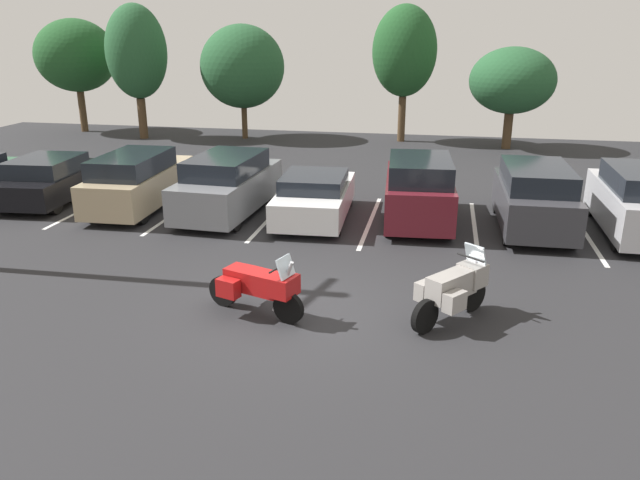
% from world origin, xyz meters
% --- Properties ---
extents(ground, '(44.00, 44.00, 0.10)m').
position_xyz_m(ground, '(0.00, 0.00, -0.05)').
color(ground, '#262628').
extents(motorcycle_touring, '(2.12, 1.18, 1.33)m').
position_xyz_m(motorcycle_touring, '(-0.68, -0.33, 0.63)').
color(motorcycle_touring, black).
rests_on(motorcycle_touring, ground).
extents(motorcycle_second, '(1.42, 1.75, 1.41)m').
position_xyz_m(motorcycle_second, '(3.04, 0.20, 0.66)').
color(motorcycle_second, black).
rests_on(motorcycle_second, ground).
extents(parking_stripes, '(23.82, 5.11, 0.01)m').
position_xyz_m(parking_stripes, '(-2.22, 6.24, 0.00)').
color(parking_stripes, silver).
rests_on(parking_stripes, ground).
extents(car_black, '(2.28, 4.56, 1.46)m').
position_xyz_m(car_black, '(-9.66, 6.49, 0.72)').
color(car_black, black).
rests_on(car_black, ground).
extents(car_tan, '(1.95, 4.87, 1.76)m').
position_xyz_m(car_tan, '(-6.49, 6.25, 0.87)').
color(car_tan, tan).
rests_on(car_tan, ground).
extents(car_grey, '(2.10, 4.82, 1.80)m').
position_xyz_m(car_grey, '(-3.57, 6.23, 0.89)').
color(car_grey, slate).
rests_on(car_grey, ground).
extents(car_white, '(2.11, 4.39, 1.37)m').
position_xyz_m(car_white, '(-0.90, 6.16, 0.68)').
color(car_white, white).
rests_on(car_white, ground).
extents(car_maroon, '(2.14, 4.38, 1.93)m').
position_xyz_m(car_maroon, '(2.08, 6.41, 0.96)').
color(car_maroon, maroon).
rests_on(car_maroon, ground).
extents(car_charcoal, '(1.91, 4.43, 1.81)m').
position_xyz_m(car_charcoal, '(5.23, 6.39, 0.92)').
color(car_charcoal, '#38383D').
rests_on(car_charcoal, ground).
extents(car_silver, '(1.83, 4.65, 1.84)m').
position_xyz_m(car_silver, '(7.92, 6.48, 0.91)').
color(car_silver, '#B7B7BC').
rests_on(car_silver, ground).
extents(tree_left, '(4.12, 4.12, 5.53)m').
position_xyz_m(tree_left, '(-7.23, 19.19, 3.52)').
color(tree_left, '#4C3823').
rests_on(tree_left, ground).
extents(tree_rear, '(2.95, 2.95, 6.48)m').
position_xyz_m(tree_rear, '(-12.30, 18.21, 4.20)').
color(tree_rear, '#4C3823').
rests_on(tree_rear, ground).
extents(tree_far_right, '(3.06, 3.06, 6.41)m').
position_xyz_m(tree_far_right, '(0.62, 19.89, 4.27)').
color(tree_far_right, '#4C3823').
rests_on(tree_far_right, ground).
extents(tree_center, '(3.84, 3.84, 4.56)m').
position_xyz_m(tree_center, '(5.58, 18.91, 3.07)').
color(tree_center, '#4C3823').
rests_on(tree_center, ground).
extents(tree_far_left, '(4.15, 4.15, 5.82)m').
position_xyz_m(tree_far_left, '(-16.47, 19.62, 3.95)').
color(tree_far_left, '#4C3823').
rests_on(tree_far_left, ground).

